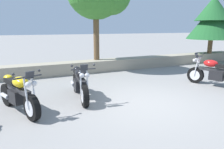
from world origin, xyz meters
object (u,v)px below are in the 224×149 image
object	(u,v)px
motorcycle_red_far_right	(215,73)
motorcycle_black_centre	(80,83)
motorcycle_yellow_near_left	(19,94)
pine_tree_mid_left	(213,19)

from	to	relation	value
motorcycle_red_far_right	motorcycle_black_centre	bearing A→B (deg)	171.92
motorcycle_black_centre	motorcycle_red_far_right	xyz separation A→B (m)	(4.88, -0.69, 0.00)
motorcycle_yellow_near_left	motorcycle_red_far_right	xyz separation A→B (m)	(6.59, -0.31, 0.00)
motorcycle_yellow_near_left	motorcycle_red_far_right	size ratio (longest dim) A/B	1.01
motorcycle_red_far_right	pine_tree_mid_left	size ratio (longest dim) A/B	0.58
motorcycle_black_centre	pine_tree_mid_left	bearing A→B (deg)	20.00
motorcycle_black_centre	pine_tree_mid_left	size ratio (longest dim) A/B	0.61
pine_tree_mid_left	motorcycle_red_far_right	bearing A→B (deg)	-137.22
motorcycle_red_far_right	pine_tree_mid_left	distance (m)	6.36
pine_tree_mid_left	motorcycle_yellow_near_left	bearing A→B (deg)	-161.13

